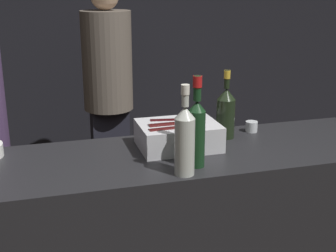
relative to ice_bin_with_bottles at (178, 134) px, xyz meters
name	(u,v)px	position (x,y,z in m)	size (l,w,h in m)	color
wall_back_chalkboard	(93,23)	(-0.06, 2.47, 0.29)	(6.40, 0.06, 2.80)	black
ice_bin_with_bottles	(178,134)	(0.00, 0.00, 0.00)	(0.36, 0.27, 0.12)	silver
candle_votive	(251,126)	(0.43, 0.12, -0.04)	(0.06, 0.06, 0.05)	silver
white_wine_bottle	(185,138)	(-0.07, -0.30, 0.09)	(0.08, 0.08, 0.36)	#B2B7AD
champagne_bottle	(226,112)	(0.26, 0.07, 0.07)	(0.09, 0.09, 0.33)	black
red_wine_bottle_burgundy	(197,129)	(0.01, -0.23, 0.09)	(0.07, 0.07, 0.38)	#143319
person_in_hoodie	(108,87)	(-0.08, 1.59, -0.12)	(0.38, 0.38, 1.78)	black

